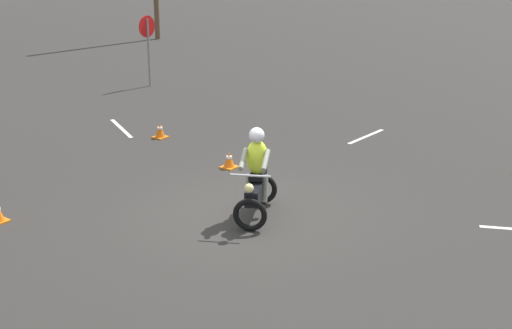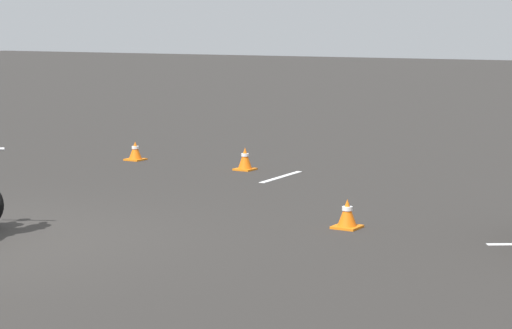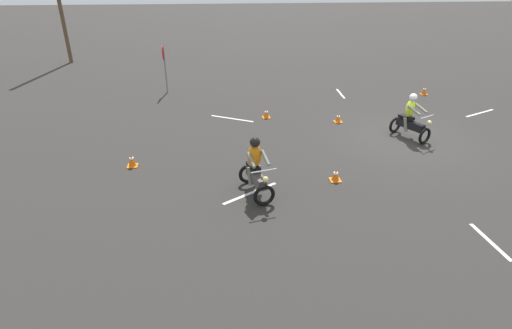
% 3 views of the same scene
% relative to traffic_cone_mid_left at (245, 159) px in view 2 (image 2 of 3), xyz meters
% --- Properties ---
extents(traffic_cone_mid_left, '(0.32, 0.32, 0.39)m').
position_rel_traffic_cone_mid_left_xyz_m(traffic_cone_mid_left, '(0.00, 0.00, 0.00)').
color(traffic_cone_mid_left, orange).
rests_on(traffic_cone_mid_left, ground).
extents(traffic_cone_far_right, '(0.32, 0.32, 0.35)m').
position_rel_traffic_cone_mid_left_xyz_m(traffic_cone_far_right, '(-0.01, -2.40, -0.02)').
color(traffic_cone_far_right, orange).
rests_on(traffic_cone_far_right, ground).
extents(traffic_cone_far_left, '(0.32, 0.32, 0.36)m').
position_rel_traffic_cone_mid_left_xyz_m(traffic_cone_far_left, '(3.55, 3.68, -0.01)').
color(traffic_cone_far_left, orange).
rests_on(traffic_cone_far_left, ground).
extents(lane_stripe_w, '(1.41, 0.17, 0.01)m').
position_rel_traffic_cone_mid_left_xyz_m(lane_stripe_w, '(0.36, 0.93, -0.18)').
color(lane_stripe_w, silver).
rests_on(lane_stripe_w, ground).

